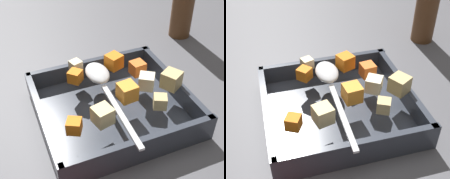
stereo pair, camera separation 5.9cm
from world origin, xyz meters
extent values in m
plane|color=#4C4C51|center=(0.00, 0.00, 0.00)|extent=(4.00, 4.00, 0.00)
cube|color=#333842|center=(0.00, 0.01, 0.01)|extent=(0.29, 0.27, 0.01)
cube|color=#333842|center=(0.00, -0.12, 0.03)|extent=(0.29, 0.01, 0.04)
cube|color=#333842|center=(0.00, 0.14, 0.03)|extent=(0.29, 0.01, 0.04)
cube|color=#333842|center=(-0.14, 0.01, 0.03)|extent=(0.01, 0.27, 0.04)
cube|color=#333842|center=(0.13, 0.01, 0.03)|extent=(0.01, 0.27, 0.04)
cube|color=orange|center=(0.07, 0.05, 0.07)|extent=(0.03, 0.03, 0.03)
cube|color=orange|center=(-0.10, -0.06, 0.07)|extent=(0.03, 0.03, 0.02)
cube|color=orange|center=(-0.06, 0.07, 0.07)|extent=(0.03, 0.03, 0.02)
cube|color=orange|center=(0.04, 0.09, 0.07)|extent=(0.04, 0.04, 0.03)
cube|color=orange|center=(0.02, -0.02, 0.07)|extent=(0.04, 0.04, 0.03)
cube|color=#E0CC89|center=(-0.05, -0.06, 0.07)|extent=(0.04, 0.04, 0.03)
cube|color=tan|center=(0.06, -0.06, 0.07)|extent=(0.03, 0.03, 0.02)
cube|color=tan|center=(0.11, -0.02, 0.07)|extent=(0.05, 0.05, 0.03)
cube|color=beige|center=(-0.04, 0.11, 0.07)|extent=(0.03, 0.03, 0.02)
cube|color=beige|center=(0.07, 0.00, 0.07)|extent=(0.04, 0.04, 0.03)
ellipsoid|color=silver|center=(-0.01, 0.07, 0.06)|extent=(0.05, 0.08, 0.02)
cube|color=silver|center=(-0.01, -0.05, 0.06)|extent=(0.01, 0.17, 0.01)
camera|label=1|loc=(-0.18, -0.42, 0.43)|focal=50.00mm
camera|label=2|loc=(-0.13, -0.44, 0.43)|focal=50.00mm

